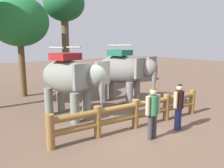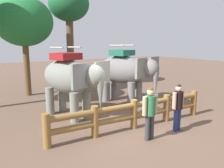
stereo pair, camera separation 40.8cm
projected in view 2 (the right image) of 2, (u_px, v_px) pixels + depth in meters
name	position (u px, v px, depth m)	size (l,w,h in m)	color
ground_plane	(134.00, 128.00, 8.17)	(60.00, 60.00, 0.00)	brown
log_fence	(134.00, 112.00, 8.10)	(6.43, 0.62, 1.05)	olive
elephant_near_left	(70.00, 78.00, 9.12)	(2.29, 3.44, 2.88)	slate
elephant_center	(126.00, 71.00, 11.24)	(2.35, 3.50, 2.93)	slate
tourist_woman_in_black	(178.00, 104.00, 7.82)	(0.58, 0.36, 1.65)	navy
tourist_man_in_blue	(150.00, 110.00, 7.07)	(0.60, 0.33, 1.70)	#38353A
tree_back_center	(69.00, 7.00, 14.43)	(2.58, 2.58, 6.54)	brown
tree_far_right	(24.00, 22.00, 12.48)	(3.18, 3.18, 5.51)	brown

